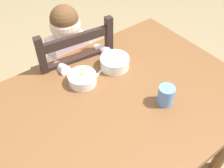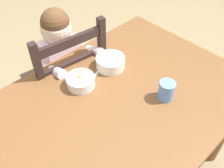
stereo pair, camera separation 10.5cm
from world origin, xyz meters
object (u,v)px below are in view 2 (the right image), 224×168
at_px(bowl_of_peas, 110,62).
at_px(child_figure, 64,62).
at_px(drinking_cup, 166,91).
at_px(dining_chair, 66,84).
at_px(bowl_of_carrots, 81,81).
at_px(spoon, 92,79).
at_px(dining_table, 117,114).

bearing_deg(bowl_of_peas, child_figure, 108.91).
relative_size(bowl_of_peas, drinking_cup, 1.63).
bearing_deg(dining_chair, bowl_of_carrots, -107.29).
relative_size(spoon, drinking_cup, 1.45).
distance_m(dining_chair, bowl_of_peas, 0.44).
bearing_deg(bowl_of_carrots, dining_table, -73.29).
distance_m(dining_chair, spoon, 0.41).
height_order(dining_chair, drinking_cup, dining_chair).
xyz_separation_m(dining_table, dining_chair, (0.03, 0.50, -0.16)).
relative_size(dining_chair, child_figure, 0.96).
relative_size(bowl_of_peas, bowl_of_carrots, 1.09).
xyz_separation_m(dining_chair, bowl_of_peas, (0.11, -0.30, 0.30)).
bearing_deg(drinking_cup, spoon, 116.87).
distance_m(spoon, drinking_cup, 0.37).
height_order(dining_table, spoon, spoon).
bearing_deg(drinking_cup, dining_table, 140.49).
bearing_deg(bowl_of_carrots, dining_chair, 72.71).
distance_m(child_figure, spoon, 0.31).
xyz_separation_m(dining_table, bowl_of_carrots, (-0.06, 0.20, 0.13)).
bearing_deg(bowl_of_carrots, drinking_cup, -55.63).
distance_m(dining_table, spoon, 0.22).
bearing_deg(bowl_of_peas, dining_table, -125.81).
distance_m(child_figure, drinking_cup, 0.66).
height_order(child_figure, bowl_of_peas, child_figure).
distance_m(dining_table, dining_chair, 0.52).
distance_m(dining_chair, bowl_of_carrots, 0.43).
xyz_separation_m(dining_table, bowl_of_peas, (0.14, 0.20, 0.13)).
relative_size(child_figure, spoon, 7.20).
bearing_deg(dining_chair, child_figure, -51.54).
bearing_deg(dining_chair, dining_table, -93.99).
height_order(bowl_of_carrots, drinking_cup, drinking_cup).
bearing_deg(drinking_cup, dining_chair, 102.18).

